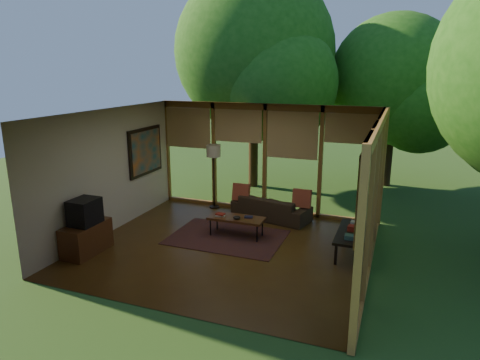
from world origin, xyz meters
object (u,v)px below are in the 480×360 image
at_px(coffee_table, 236,219).
at_px(floor_lamp, 214,154).
at_px(television, 85,212).
at_px(side_console, 353,234).
at_px(sofa, 271,208).
at_px(media_cabinet, 86,238).

bearing_deg(coffee_table, floor_lamp, 127.47).
relative_size(television, side_console, 0.39).
relative_size(coffee_table, side_console, 0.86).
xyz_separation_m(television, floor_lamp, (1.15, 3.48, 0.56)).
relative_size(floor_lamp, coffee_table, 1.38).
relative_size(television, coffee_table, 0.46).
xyz_separation_m(sofa, floor_lamp, (-1.63, 0.29, 1.13)).
bearing_deg(sofa, television, 60.90).
relative_size(media_cabinet, television, 1.82).
xyz_separation_m(media_cabinet, television, (0.02, 0.00, 0.55)).
bearing_deg(floor_lamp, television, -108.36).
xyz_separation_m(media_cabinet, floor_lamp, (1.17, 3.48, 1.11)).
relative_size(television, floor_lamp, 0.33).
relative_size(media_cabinet, side_console, 0.71).
bearing_deg(sofa, coffee_table, 86.33).
bearing_deg(television, coffee_table, 37.50).
distance_m(media_cabinet, coffee_table, 3.05).
xyz_separation_m(television, coffee_table, (2.40, 1.84, -0.46)).
bearing_deg(media_cabinet, coffee_table, 37.27).
distance_m(television, coffee_table, 3.07).
relative_size(sofa, media_cabinet, 1.87).
height_order(sofa, side_console, sofa).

